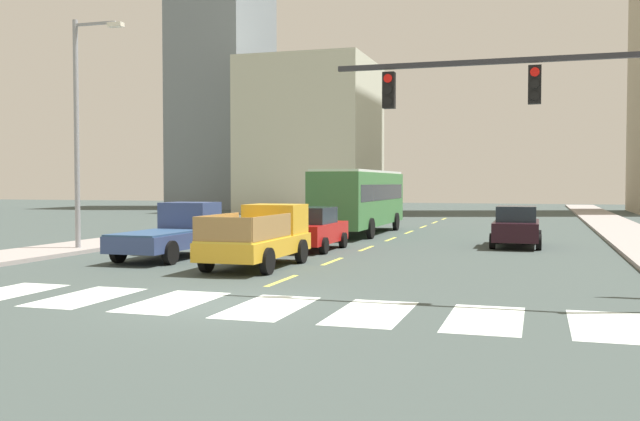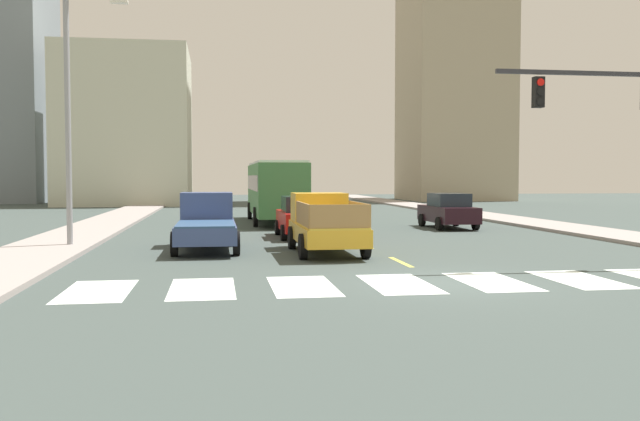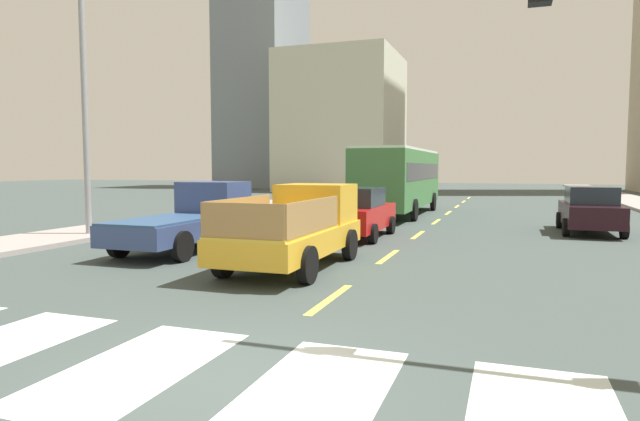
# 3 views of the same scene
# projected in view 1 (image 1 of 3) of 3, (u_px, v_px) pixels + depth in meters

# --- Properties ---
(ground_plane) EXTENTS (160.00, 160.00, 0.00)m
(ground_plane) POSITION_uv_depth(u_px,v_px,m) (219.00, 305.00, 15.70)
(ground_plane) COLOR #3C4745
(sidewalk_left) EXTENTS (3.02, 110.00, 0.15)m
(sidewalk_left) POSITION_uv_depth(u_px,v_px,m) (171.00, 234.00, 36.18)
(sidewalk_left) COLOR gray
(sidewalk_left) RESTS_ON ground
(crosswalk_stripe_1) EXTENTS (1.46, 3.10, 0.01)m
(crosswalk_stripe_1) POSITION_uv_depth(u_px,v_px,m) (5.00, 293.00, 17.39)
(crosswalk_stripe_1) COLOR silver
(crosswalk_stripe_1) RESTS_ON ground
(crosswalk_stripe_2) EXTENTS (1.46, 3.10, 0.01)m
(crosswalk_stripe_2) POSITION_uv_depth(u_px,v_px,m) (86.00, 297.00, 16.71)
(crosswalk_stripe_2) COLOR silver
(crosswalk_stripe_2) RESTS_ON ground
(crosswalk_stripe_3) EXTENTS (1.46, 3.10, 0.01)m
(crosswalk_stripe_3) POSITION_uv_depth(u_px,v_px,m) (173.00, 302.00, 16.04)
(crosswalk_stripe_3) COLOR silver
(crosswalk_stripe_3) RESTS_ON ground
(crosswalk_stripe_4) EXTENTS (1.46, 3.10, 0.01)m
(crosswalk_stripe_4) POSITION_uv_depth(u_px,v_px,m) (268.00, 307.00, 15.36)
(crosswalk_stripe_4) COLOR silver
(crosswalk_stripe_4) RESTS_ON ground
(crosswalk_stripe_5) EXTENTS (1.46, 3.10, 0.01)m
(crosswalk_stripe_5) POSITION_uv_depth(u_px,v_px,m) (371.00, 313.00, 14.68)
(crosswalk_stripe_5) COLOR silver
(crosswalk_stripe_5) RESTS_ON ground
(crosswalk_stripe_6) EXTENTS (1.46, 3.10, 0.01)m
(crosswalk_stripe_6) POSITION_uv_depth(u_px,v_px,m) (485.00, 319.00, 14.01)
(crosswalk_stripe_6) COLOR silver
(crosswalk_stripe_6) RESTS_ON ground
(crosswalk_stripe_7) EXTENTS (1.46, 3.10, 0.01)m
(crosswalk_stripe_7) POSITION_uv_depth(u_px,v_px,m) (610.00, 326.00, 13.33)
(crosswalk_stripe_7) COLOR silver
(crosswalk_stripe_7) RESTS_ON ground
(lane_dash_0) EXTENTS (0.16, 2.40, 0.01)m
(lane_dash_0) POSITION_uv_depth(u_px,v_px,m) (282.00, 281.00, 19.52)
(lane_dash_0) COLOR #D6D04C
(lane_dash_0) RESTS_ON ground
(lane_dash_1) EXTENTS (0.16, 2.40, 0.01)m
(lane_dash_1) POSITION_uv_depth(u_px,v_px,m) (332.00, 261.00, 24.29)
(lane_dash_1) COLOR #D6D04C
(lane_dash_1) RESTS_ON ground
(lane_dash_2) EXTENTS (0.16, 2.40, 0.01)m
(lane_dash_2) POSITION_uv_depth(u_px,v_px,m) (366.00, 248.00, 29.07)
(lane_dash_2) COLOR #D6D04C
(lane_dash_2) RESTS_ON ground
(lane_dash_3) EXTENTS (0.16, 2.40, 0.01)m
(lane_dash_3) POSITION_uv_depth(u_px,v_px,m) (391.00, 239.00, 33.84)
(lane_dash_3) COLOR #D6D04C
(lane_dash_3) RESTS_ON ground
(lane_dash_4) EXTENTS (0.16, 2.40, 0.01)m
(lane_dash_4) POSITION_uv_depth(u_px,v_px,m) (409.00, 232.00, 38.62)
(lane_dash_4) COLOR #D6D04C
(lane_dash_4) RESTS_ON ground
(lane_dash_5) EXTENTS (0.16, 2.40, 0.01)m
(lane_dash_5) POSITION_uv_depth(u_px,v_px,m) (423.00, 227.00, 43.39)
(lane_dash_5) COLOR #D6D04C
(lane_dash_5) RESTS_ON ground
(lane_dash_6) EXTENTS (0.16, 2.40, 0.01)m
(lane_dash_6) POSITION_uv_depth(u_px,v_px,m) (435.00, 222.00, 48.16)
(lane_dash_6) COLOR #D6D04C
(lane_dash_6) RESTS_ON ground
(lane_dash_7) EXTENTS (0.16, 2.40, 0.01)m
(lane_dash_7) POSITION_uv_depth(u_px,v_px,m) (444.00, 219.00, 52.94)
(lane_dash_7) COLOR #D6D04C
(lane_dash_7) RESTS_ON ground
(pickup_stakebed) EXTENTS (2.18, 5.20, 1.96)m
(pickup_stakebed) POSITION_uv_depth(u_px,v_px,m) (262.00, 237.00, 22.93)
(pickup_stakebed) COLOR gold
(pickup_stakebed) RESTS_ON ground
(pickup_dark) EXTENTS (2.18, 5.20, 1.96)m
(pickup_dark) POSITION_uv_depth(u_px,v_px,m) (175.00, 232.00, 25.48)
(pickup_dark) COLOR #35477A
(pickup_dark) RESTS_ON ground
(city_bus) EXTENTS (2.72, 10.80, 3.32)m
(city_bus) POSITION_uv_depth(u_px,v_px,m) (360.00, 197.00, 37.20)
(city_bus) COLOR #3B773F
(city_bus) RESTS_ON ground
(sedan_mid) EXTENTS (2.02, 4.40, 1.72)m
(sedan_mid) POSITION_uv_depth(u_px,v_px,m) (312.00, 229.00, 28.24)
(sedan_mid) COLOR #B51615
(sedan_mid) RESTS_ON ground
(sedan_far) EXTENTS (2.02, 4.40, 1.72)m
(sedan_far) POSITION_uv_depth(u_px,v_px,m) (516.00, 226.00, 29.81)
(sedan_far) COLOR black
(sedan_far) RESTS_ON ground
(traffic_signal_gantry) EXTENTS (8.24, 0.27, 6.00)m
(traffic_signal_gantry) POSITION_uv_depth(u_px,v_px,m) (586.00, 114.00, 15.33)
(traffic_signal_gantry) COLOR #2D2D33
(traffic_signal_gantry) RESTS_ON ground
(streetlight_left) EXTENTS (2.20, 0.28, 9.00)m
(streetlight_left) POSITION_uv_depth(u_px,v_px,m) (80.00, 124.00, 27.62)
(streetlight_left) COLOR gray
(streetlight_left) RESTS_ON ground
(block_mid_left) EXTENTS (11.23, 11.42, 13.83)m
(block_mid_left) POSITION_uv_depth(u_px,v_px,m) (312.00, 137.00, 65.72)
(block_mid_left) COLOR beige
(block_mid_left) RESTS_ON ground
(block_mid_right) EXTENTS (8.12, 11.24, 26.46)m
(block_mid_right) POSITION_uv_depth(u_px,v_px,m) (223.00, 84.00, 76.18)
(block_mid_right) COLOR slate
(block_mid_right) RESTS_ON ground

